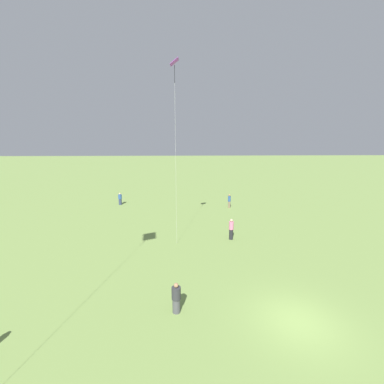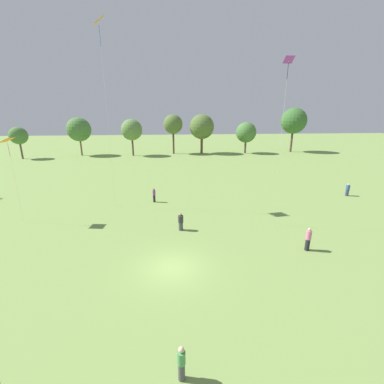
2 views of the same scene
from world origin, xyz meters
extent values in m
plane|color=#7A994C|center=(0.00, 0.00, 0.00)|extent=(240.00, 240.00, 0.00)
cylinder|color=brown|center=(-34.23, 49.15, 1.96)|extent=(0.41, 0.41, 3.93)
sphere|color=#477538|center=(-34.23, 49.15, 5.43)|extent=(4.01, 4.01, 4.01)
cylinder|color=brown|center=(-21.71, 53.02, 2.16)|extent=(0.42, 0.42, 4.33)
sphere|color=#477538|center=(-21.71, 53.02, 6.54)|extent=(5.91, 5.91, 5.91)
cylinder|color=brown|center=(-8.50, 51.35, 2.26)|extent=(0.44, 0.44, 4.52)
sphere|color=#5B7F42|center=(-8.50, 51.35, 6.48)|extent=(5.24, 5.24, 5.24)
cylinder|color=brown|center=(1.95, 53.79, 2.92)|extent=(0.50, 0.50, 5.84)
sphere|color=#516B33|center=(1.95, 53.79, 7.71)|extent=(4.98, 4.98, 4.98)
cylinder|color=brown|center=(9.51, 53.50, 2.31)|extent=(0.66, 0.66, 4.62)
sphere|color=#516B33|center=(9.51, 53.50, 7.03)|extent=(6.44, 6.44, 6.44)
cylinder|color=brown|center=(21.30, 52.52, 1.78)|extent=(0.52, 0.52, 3.55)
sphere|color=#477538|center=(21.30, 52.52, 5.56)|extent=(5.36, 5.36, 5.36)
cylinder|color=brown|center=(34.95, 53.91, 2.94)|extent=(0.55, 0.55, 5.88)
sphere|color=#38662D|center=(34.95, 53.91, 8.47)|extent=(6.90, 6.90, 6.90)
cylinder|color=#4C4C51|center=(0.97, 6.04, 0.39)|extent=(0.55, 0.55, 0.78)
cylinder|color=#333338|center=(0.97, 6.04, 1.11)|extent=(0.65, 0.65, 0.65)
sphere|color=#A87A56|center=(0.97, 6.04, 1.55)|extent=(0.24, 0.24, 0.24)
cylinder|color=#232328|center=(-1.76, 14.26, 0.44)|extent=(0.36, 0.36, 0.89)
cylinder|color=purple|center=(-1.76, 14.26, 1.18)|extent=(0.42, 0.42, 0.58)
sphere|color=brown|center=(-1.76, 14.26, 1.59)|extent=(0.24, 0.24, 0.24)
cylinder|color=#4C4C51|center=(0.16, -7.88, 0.41)|extent=(0.39, 0.39, 0.82)
cylinder|color=#4C9956|center=(0.16, -7.88, 1.11)|extent=(0.45, 0.45, 0.59)
sphere|color=beige|center=(0.16, -7.88, 1.53)|extent=(0.24, 0.24, 0.24)
cylinder|color=#232328|center=(10.64, 1.38, 0.47)|extent=(0.50, 0.50, 0.95)
cylinder|color=pink|center=(10.64, 1.38, 1.30)|extent=(0.58, 0.58, 0.70)
sphere|color=beige|center=(10.64, 1.38, 1.77)|extent=(0.24, 0.24, 0.24)
cylinder|color=#333D5B|center=(23.27, 14.19, 0.40)|extent=(0.56, 0.56, 0.80)
cylinder|color=#2D5193|center=(23.27, 14.19, 1.10)|extent=(0.66, 0.66, 0.59)
sphere|color=beige|center=(23.27, 14.19, 1.52)|extent=(0.24, 0.24, 0.24)
cube|color=orange|center=(-14.49, 9.53, 8.03)|extent=(1.12, 1.19, 0.45)
cylinder|color=#E54C99|center=(-14.49, 9.53, 7.13)|extent=(0.04, 0.04, 1.15)
cylinder|color=silver|center=(-14.49, 9.53, 4.01)|extent=(0.01, 0.01, 8.03)
cube|color=purple|center=(9.84, 6.22, 14.47)|extent=(0.81, 0.68, 0.48)
cylinder|color=black|center=(9.84, 6.22, 13.62)|extent=(0.04, 0.04, 1.23)
cylinder|color=silver|center=(9.84, 6.22, 7.23)|extent=(0.01, 0.01, 14.47)
cube|color=orange|center=(-6.19, 13.20, 18.81)|extent=(1.37, 1.50, 0.80)
cylinder|color=blue|center=(-6.19, 13.20, 17.49)|extent=(0.04, 0.04, 1.89)
cylinder|color=silver|center=(-6.19, 13.20, 9.40)|extent=(0.01, 0.01, 18.81)
camera|label=1|loc=(-10.87, 5.66, 8.94)|focal=24.00mm
camera|label=2|loc=(-0.22, -15.62, 10.30)|focal=24.00mm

